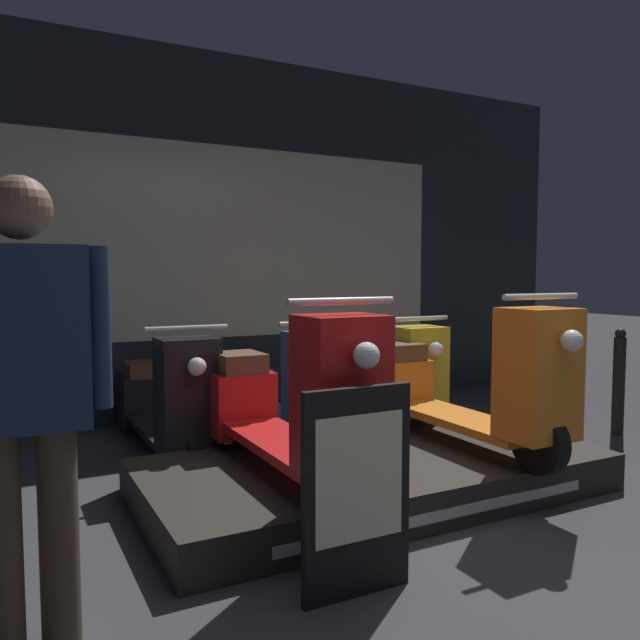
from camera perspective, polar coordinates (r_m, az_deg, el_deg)
ground_plane at (r=3.11m, az=15.10°, el=-20.01°), size 30.00×30.00×0.00m
shop_wall_back at (r=5.74m, az=-7.90°, el=7.51°), size 7.49×0.09×3.20m
display_platform at (r=3.73m, az=5.07°, el=-13.90°), size 2.64×1.29×0.22m
scooter_display_left at (r=3.28m, az=-3.19°, el=-7.79°), size 0.51×1.74×0.95m
scooter_display_right at (r=3.92m, az=12.94°, el=-5.92°), size 0.51×1.74×0.95m
scooter_backrow_0 at (r=4.56m, az=-13.98°, el=-7.26°), size 0.51×1.74×0.95m
scooter_backrow_1 at (r=4.84m, az=-3.76°, el=-6.48°), size 0.51×1.74×0.95m
scooter_backrow_2 at (r=5.25m, az=5.08°, el=-5.64°), size 0.51×1.74×0.95m
person_left_browsing at (r=2.26m, az=-25.35°, el=-5.22°), size 0.55×0.22×1.58m
price_sign_board at (r=2.53m, az=3.43°, el=-15.36°), size 0.47×0.04×0.83m
street_bollard at (r=5.47m, az=25.65°, el=-5.10°), size 0.09×0.09×0.84m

